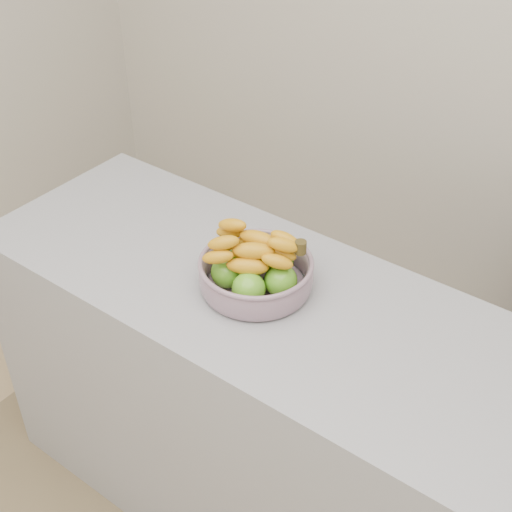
# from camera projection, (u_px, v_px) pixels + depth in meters

# --- Properties ---
(room_shell) EXTENTS (4.05, 4.05, 2.73)m
(room_shell) POSITION_uv_depth(u_px,v_px,m) (4.00, 117.00, 0.76)
(room_shell) COLOR beige
(room_shell) RESTS_ON ground
(counter) EXTENTS (2.00, 0.60, 0.90)m
(counter) POSITION_uv_depth(u_px,v_px,m) (316.00, 441.00, 1.99)
(counter) COLOR #A3A4AB
(counter) RESTS_ON ground
(fruit_bowl) EXTENTS (0.29, 0.29, 0.16)m
(fruit_bowl) POSITION_uv_depth(u_px,v_px,m) (256.00, 271.00, 1.79)
(fruit_bowl) COLOR #97A5B6
(fruit_bowl) RESTS_ON counter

